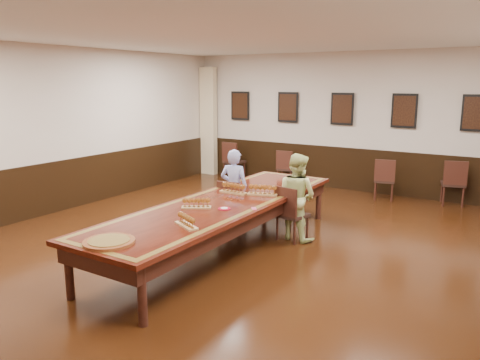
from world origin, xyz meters
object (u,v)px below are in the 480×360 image
Objects in this scene: conference_table at (222,211)px; carved_platter at (109,242)px; spare_chair_c at (384,179)px; spare_chair_d at (453,182)px; spare_chair_b at (287,167)px; spare_chair_a at (234,160)px; person_man at (234,189)px; person_woman at (297,197)px; chair_woman at (293,213)px; chair_man at (232,204)px.

carved_platter is at bearing -90.60° from conference_table.
spare_chair_d reaches higher than spare_chair_c.
spare_chair_b is 2.47m from spare_chair_c.
carved_platter is at bearing 65.76° from spare_chair_c.
carved_platter is (-1.21, -6.67, 0.32)m from spare_chair_c.
person_man is (2.28, -3.52, 0.20)m from spare_chair_a.
person_man is (-1.68, -3.40, 0.24)m from spare_chair_c.
person_woman is 3.35m from carved_platter.
spare_chair_c is at bearing 79.68° from carved_platter.
chair_woman is 0.18× the size of conference_table.
carved_platter is at bearing 88.21° from person_woman.
spare_chair_b is 4.11m from person_woman.
spare_chair_a is at bearing -15.58° from spare_chair_c.
spare_chair_c is 0.18× the size of conference_table.
spare_chair_c is 0.95× the size of spare_chair_d.
chair_woman is 1.00× the size of spare_chair_c.
conference_table is (-1.19, -4.48, 0.16)m from spare_chair_c.
spare_chair_b is (-0.80, 3.68, 0.00)m from chair_man.
person_man is 0.28× the size of conference_table.
spare_chair_a reaches higher than spare_chair_d.
person_man is (-1.18, 0.10, 0.24)m from chair_woman.
chair_man is 3.87m from spare_chair_c.
chair_man is 4.82m from spare_chair_d.
spare_chair_d is (1.33, 0.29, 0.03)m from spare_chair_c.
spare_chair_d is at bearing -139.88° from person_man.
chair_woman is at bearing 54.83° from conference_table.
person_man reaches higher than chair_woman.
spare_chair_c is 4.64m from conference_table.
chair_woman reaches higher than chair_man.
spare_chair_c reaches higher than carved_platter.
spare_chair_c is at bearing -126.07° from chair_man.
conference_table is (0.49, -1.08, -0.08)m from person_man.
chair_man is 0.99× the size of spare_chair_b.
spare_chair_b is 1.47× the size of carved_platter.
person_woman is 0.28× the size of conference_table.
spare_chair_a is 0.71× the size of person_man.
conference_table is at bearing 47.20° from spare_chair_d.
carved_platter is (-0.72, -3.17, 0.32)m from chair_woman.
person_man is 1.19m from conference_table.
person_man is at bearing 35.88° from spare_chair_d.
conference_table is (-2.53, -4.77, 0.13)m from spare_chair_d.
spare_chair_a is at bearing 112.00° from carved_platter.
spare_chair_d reaches higher than carved_platter.
spare_chair_b is at bearing -50.22° from person_woman.
chair_man is 0.17× the size of conference_table.
chair_woman reaches higher than spare_chair_b.
person_man is at bearing -90.00° from chair_man.
spare_chair_a reaches higher than spare_chair_c.
person_woman reaches higher than spare_chair_c.
chair_woman is at bearing 77.26° from carved_platter.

